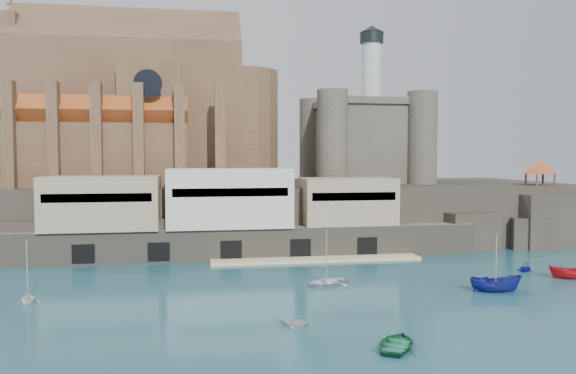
# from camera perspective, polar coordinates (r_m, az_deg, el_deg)

# --- Properties ---
(ground) EXTENTS (300.00, 300.00, 0.00)m
(ground) POSITION_cam_1_polar(r_m,az_deg,el_deg) (63.07, 4.64, -10.48)
(ground) COLOR #1A4A56
(ground) RESTS_ON ground
(promontory) EXTENTS (100.00, 36.00, 10.00)m
(promontory) POSITION_cam_1_polar(r_m,az_deg,el_deg) (100.40, -0.94, -2.52)
(promontory) COLOR black
(promontory) RESTS_ON ground
(quay) EXTENTS (70.00, 12.00, 13.05)m
(quay) POSITION_cam_1_polar(r_m,az_deg,el_deg) (83.11, -6.10, -2.93)
(quay) COLOR #6B6555
(quay) RESTS_ON ground
(church) EXTENTS (47.00, 25.93, 30.51)m
(church) POSITION_cam_1_polar(r_m,az_deg,el_deg) (101.95, -14.70, 7.15)
(church) COLOR brown
(church) RESTS_ON promontory
(castle_keep) EXTENTS (21.20, 21.20, 29.30)m
(castle_keep) POSITION_cam_1_polar(r_m,az_deg,el_deg) (105.25, 7.74, 5.02)
(castle_keep) COLOR #454036
(castle_keep) RESTS_ON promontory
(rock_outcrop) EXTENTS (14.50, 10.50, 8.70)m
(rock_outcrop) POSITION_cam_1_polar(r_m,az_deg,el_deg) (103.13, 24.19, -3.15)
(rock_outcrop) COLOR black
(rock_outcrop) RESTS_ON ground
(pavilion) EXTENTS (6.40, 6.40, 5.40)m
(pavilion) POSITION_cam_1_polar(r_m,az_deg,el_deg) (102.72, 24.25, 1.70)
(pavilion) COLOR brown
(pavilion) RESTS_ON rock_outcrop
(boat_1) EXTENTS (2.36, 2.78, 2.76)m
(boat_1) POSITION_cam_1_polar(r_m,az_deg,el_deg) (50.75, 0.63, -13.87)
(boat_1) COLOR silver
(boat_1) RESTS_ON ground
(boat_2) EXTENTS (2.51, 2.46, 5.67)m
(boat_2) POSITION_cam_1_polar(r_m,az_deg,el_deg) (66.47, 20.33, -9.96)
(boat_2) COLOR navy
(boat_2) RESTS_ON ground
(boat_3) EXTENTS (3.88, 2.96, 5.40)m
(boat_3) POSITION_cam_1_polar(r_m,az_deg,el_deg) (46.28, 11.05, -15.63)
(boat_3) COLOR #1B663C
(boat_3) RESTS_ON ground
(boat_4) EXTENTS (2.63, 1.69, 2.95)m
(boat_4) POSITION_cam_1_polar(r_m,az_deg,el_deg) (63.80, -24.91, -10.60)
(boat_4) COLOR white
(boat_4) RESTS_ON ground
(boat_5) EXTENTS (2.33, 2.30, 4.93)m
(boat_5) POSITION_cam_1_polar(r_m,az_deg,el_deg) (76.93, 26.68, -8.31)
(boat_5) COLOR red
(boat_5) RESTS_ON ground
(boat_6) EXTENTS (2.54, 3.97, 5.38)m
(boat_6) POSITION_cam_1_polar(r_m,az_deg,el_deg) (66.10, 3.92, -9.84)
(boat_6) COLOR white
(boat_6) RESTS_ON ground
(boat_7) EXTENTS (2.71, 2.80, 2.81)m
(boat_7) POSITION_cam_1_polar(r_m,az_deg,el_deg) (79.48, 22.95, -7.86)
(boat_7) COLOR navy
(boat_7) RESTS_ON ground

